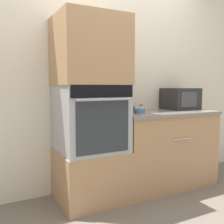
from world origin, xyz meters
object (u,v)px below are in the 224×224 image
Objects in this scene: microwave at (180,99)px; knife_block at (125,103)px; condiment_jar_near at (133,108)px; condiment_jar_mid at (141,107)px; wall_oven at (90,118)px; condiment_jar_far at (127,108)px; bowl at (139,111)px.

microwave reaches higher than knife_block.
condiment_jar_near is 0.16m from condiment_jar_mid.
wall_oven is 9.06× the size of condiment_jar_far.
microwave is at bearing -4.47° from condiment_jar_near.
knife_block is at bearing -157.13° from condiment_jar_mid.
microwave is at bearing -6.51° from condiment_jar_far.
condiment_jar_mid reaches higher than bowl.
condiment_jar_mid is at bearing 6.53° from condiment_jar_far.
microwave is 0.73m from condiment_jar_far.
condiment_jar_near is at bearing 76.30° from bowl.
wall_oven reaches higher than bowl.
knife_block is 0.14m from condiment_jar_far.
bowl is at bearing -167.83° from microwave.
bowl is at bearing -127.24° from condiment_jar_mid.
knife_block reaches higher than condiment_jar_near.
condiment_jar_far is at bearing 173.49° from microwave.
wall_oven is 2.74× the size of knife_block.
bowl is (0.55, -0.04, 0.05)m from wall_oven.
condiment_jar_mid is (0.75, 0.22, 0.06)m from wall_oven.
microwave is at bearing 12.17° from bowl.
knife_block is 3.19× the size of condiment_jar_near.
condiment_jar_near is (0.60, 0.17, 0.06)m from wall_oven.
bowl is 1.74× the size of condiment_jar_mid.
knife_block is at bearing -178.76° from microwave.
bowl is 0.33m from condiment_jar_mid.
wall_oven is 1.27m from microwave.
condiment_jar_near is at bearing 175.53° from microwave.
condiment_jar_mid is at bearing 52.76° from bowl.
knife_block is 0.18m from bowl.
knife_block is 3.31× the size of condiment_jar_far.
microwave reaches higher than condiment_jar_mid.
condiment_jar_far is at bearing 93.64° from bowl.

